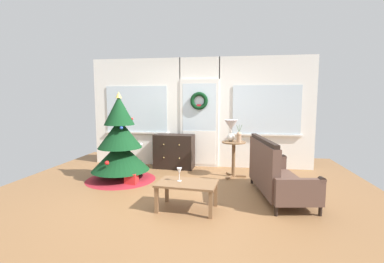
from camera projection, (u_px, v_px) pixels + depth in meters
name	position (u px, v px, depth m)	size (l,w,h in m)	color
ground_plane	(184.00, 195.00, 4.49)	(6.76, 6.76, 0.00)	brown
back_wall_with_door	(199.00, 112.00, 6.40)	(5.20, 0.19, 2.55)	white
christmas_tree	(120.00, 147.00, 5.32)	(1.36, 1.36, 1.72)	#4C331E
dresser_cabinet	(174.00, 151.00, 6.29)	(0.93, 0.49, 0.78)	black
settee_sofa	(274.00, 174.00, 4.37)	(0.93, 1.66, 0.96)	black
side_table	(234.00, 152.00, 5.53)	(0.50, 0.48, 0.73)	brown
table_lamp	(231.00, 127.00, 5.52)	(0.28, 0.28, 0.44)	silver
flower_vase	(239.00, 136.00, 5.42)	(0.11, 0.10, 0.35)	tan
coffee_table	(187.00, 186.00, 3.88)	(0.88, 0.60, 0.40)	brown
wine_glass	(179.00, 171.00, 3.91)	(0.08, 0.08, 0.20)	silver
gift_box	(131.00, 179.00, 5.06)	(0.22, 0.20, 0.22)	red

